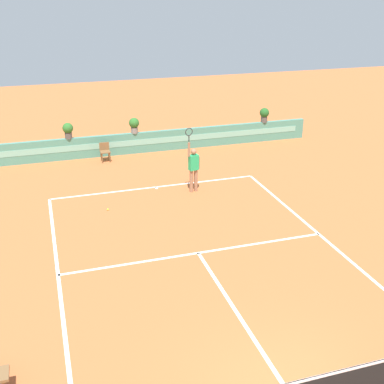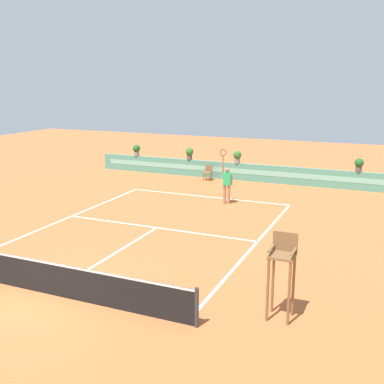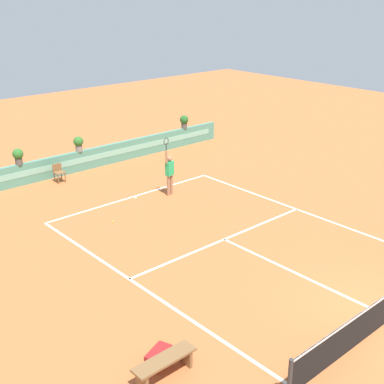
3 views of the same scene
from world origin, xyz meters
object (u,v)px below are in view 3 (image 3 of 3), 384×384
(ball_kid_chair, at_px, (59,172))
(bench_courtside, at_px, (164,363))
(gear_bag, at_px, (158,357))
(potted_plant_left, at_px, (18,155))
(tennis_ball_near_baseline, at_px, (112,222))
(tennis_player, at_px, (170,172))
(potted_plant_centre, at_px, (78,143))
(potted_plant_far_right, at_px, (184,121))

(ball_kid_chair, relative_size, bench_courtside, 0.53)
(gear_bag, xyz_separation_m, potted_plant_left, (2.88, 13.63, 1.23))
(ball_kid_chair, bearing_deg, potted_plant_left, 154.03)
(bench_courtside, height_order, tennis_ball_near_baseline, bench_courtside)
(potted_plant_left, bearing_deg, tennis_player, -51.51)
(gear_bag, distance_m, potted_plant_centre, 14.92)
(ball_kid_chair, xyz_separation_m, bench_courtside, (-4.57, -13.36, -0.10))
(ball_kid_chair, relative_size, gear_bag, 1.21)
(ball_kid_chair, bearing_deg, potted_plant_centre, 25.47)
(potted_plant_left, bearing_deg, ball_kid_chair, -25.97)
(bench_courtside, distance_m, potted_plant_centre, 15.39)
(potted_plant_left, distance_m, potted_plant_far_right, 9.73)
(ball_kid_chair, bearing_deg, tennis_player, -59.18)
(ball_kid_chair, height_order, potted_plant_far_right, potted_plant_far_right)
(ball_kid_chair, height_order, potted_plant_centre, potted_plant_centre)
(potted_plant_centre, bearing_deg, gear_bag, -113.47)
(bench_courtside, relative_size, tennis_ball_near_baseline, 23.53)
(potted_plant_far_right, bearing_deg, ball_kid_chair, -174.92)
(ball_kid_chair, xyz_separation_m, potted_plant_left, (-1.50, 0.73, 0.93))
(bench_courtside, xyz_separation_m, tennis_player, (7.33, 8.73, 0.67))
(bench_courtside, relative_size, potted_plant_centre, 2.21)
(bench_courtside, bearing_deg, potted_plant_left, 77.73)
(potted_plant_left, height_order, potted_plant_far_right, same)
(tennis_player, xyz_separation_m, tennis_ball_near_baseline, (-3.46, -0.76, -1.02))
(bench_courtside, relative_size, potted_plant_far_right, 2.21)
(tennis_ball_near_baseline, bearing_deg, tennis_player, 12.44)
(tennis_player, relative_size, tennis_ball_near_baseline, 38.01)
(gear_bag, height_order, tennis_player, tennis_player)
(tennis_player, distance_m, potted_plant_centre, 5.52)
(potted_plant_centre, relative_size, potted_plant_far_right, 1.00)
(potted_plant_left, distance_m, potted_plant_centre, 3.04)
(bench_courtside, xyz_separation_m, potted_plant_left, (3.06, 14.09, 1.04))
(tennis_ball_near_baseline, distance_m, potted_plant_centre, 6.67)
(bench_courtside, distance_m, gear_bag, 0.53)
(tennis_ball_near_baseline, height_order, potted_plant_centre, potted_plant_centre)
(ball_kid_chair, xyz_separation_m, potted_plant_centre, (1.54, 0.73, 0.93))
(ball_kid_chair, distance_m, potted_plant_left, 1.91)
(tennis_player, bearing_deg, potted_plant_far_right, 44.48)
(tennis_ball_near_baseline, relative_size, potted_plant_left, 0.09)
(potted_plant_far_right, bearing_deg, tennis_ball_near_baseline, -145.52)
(bench_courtside, bearing_deg, potted_plant_far_right, 47.76)
(ball_kid_chair, xyz_separation_m, tennis_player, (2.76, -4.63, 0.57))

